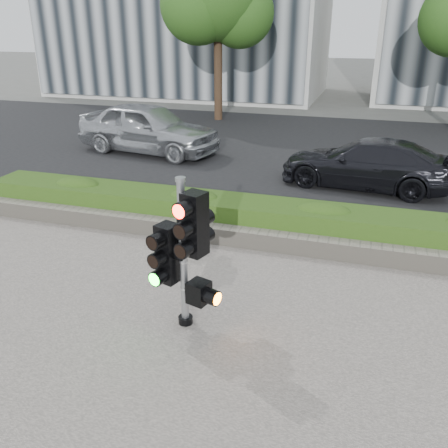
% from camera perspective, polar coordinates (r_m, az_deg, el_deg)
% --- Properties ---
extents(ground, '(120.00, 120.00, 0.00)m').
position_cam_1_polar(ground, '(7.73, -1.83, -8.50)').
color(ground, '#51514C').
rests_on(ground, ground).
extents(sidewalk, '(16.00, 11.00, 0.03)m').
position_cam_1_polar(sidewalk, '(5.90, -10.25, -20.44)').
color(sidewalk, '#9E9389').
rests_on(sidewalk, ground).
extents(road, '(60.00, 13.00, 0.02)m').
position_cam_1_polar(road, '(16.86, 9.37, 8.82)').
color(road, black).
rests_on(road, ground).
extents(curb, '(60.00, 0.25, 0.12)m').
position_cam_1_polar(curb, '(10.41, 3.78, 0.46)').
color(curb, gray).
rests_on(curb, ground).
extents(stone_wall, '(12.00, 0.32, 0.34)m').
position_cam_1_polar(stone_wall, '(9.24, 1.97, -1.56)').
color(stone_wall, gray).
rests_on(stone_wall, sidewalk).
extents(hedge, '(12.00, 1.00, 0.68)m').
position_cam_1_polar(hedge, '(9.76, 2.99, 0.86)').
color(hedge, '#517C26').
rests_on(hedge, sidewalk).
extents(traffic_signal, '(0.81, 0.66, 2.20)m').
position_cam_1_polar(traffic_signal, '(6.44, -4.58, -2.76)').
color(traffic_signal, black).
rests_on(traffic_signal, sidewalk).
extents(car_silver, '(5.10, 2.72, 1.65)m').
position_cam_1_polar(car_silver, '(16.26, -9.10, 11.34)').
color(car_silver, '#ACAFB4').
rests_on(car_silver, road).
extents(car_dark, '(4.60, 2.36, 1.28)m').
position_cam_1_polar(car_dark, '(13.07, 16.72, 7.00)').
color(car_dark, black).
rests_on(car_dark, road).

